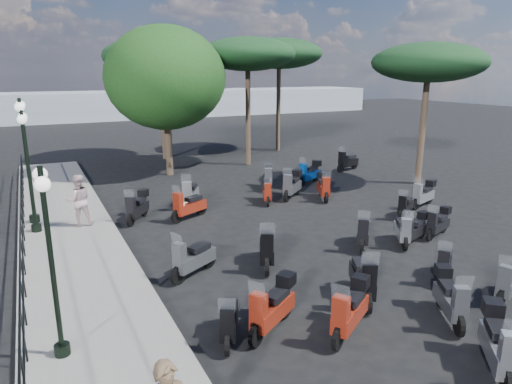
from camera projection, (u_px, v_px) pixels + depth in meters
name	position (u px, v px, depth m)	size (l,w,h in m)	color
ground	(320.00, 256.00, 13.47)	(120.00, 120.00, 0.00)	black
sidewalk	(75.00, 257.00, 13.24)	(3.00, 30.00, 0.15)	slate
railing	(22.00, 239.00, 12.29)	(0.04, 26.04, 1.10)	black
lamp_post_0	(50.00, 252.00, 8.02)	(0.29, 1.06, 3.61)	black
lamp_post_1	(28.00, 164.00, 14.54)	(0.32, 1.17, 3.97)	black
lamp_post_2	(26.00, 153.00, 15.43)	(0.34, 1.27, 4.29)	black
pedestrian_far	(79.00, 200.00, 15.50)	(0.87, 0.67, 1.78)	#C2A5A9
scooter_1	(272.00, 308.00, 9.48)	(1.55, 1.10, 1.39)	black
scooter_2	(229.00, 321.00, 9.18)	(0.83, 1.39, 1.20)	black
scooter_3	(193.00, 259.00, 12.04)	(1.56, 1.01, 1.39)	black
scooter_4	(190.00, 195.00, 18.19)	(1.10, 1.67, 1.49)	black
scooter_5	(137.00, 207.00, 16.52)	(1.13, 1.46, 1.35)	black
scooter_6	(499.00, 346.00, 8.14)	(1.32, 1.49, 1.45)	black
scooter_7	(450.00, 299.00, 9.91)	(1.02, 1.51, 1.34)	black
scooter_8	(363.00, 280.00, 10.78)	(1.05, 1.70, 1.49)	black
scooter_9	(267.00, 249.00, 12.66)	(1.02, 1.73, 1.49)	black
scooter_10	(189.00, 206.00, 16.71)	(1.63, 0.96, 1.41)	black
scooter_11	(267.00, 192.00, 18.83)	(0.80, 1.42, 1.20)	black
scooter_14	(444.00, 264.00, 11.88)	(1.31, 1.02, 1.24)	black
scooter_15	(363.00, 233.00, 14.06)	(1.19, 1.36, 1.36)	black
scooter_16	(323.00, 187.00, 19.35)	(0.93, 1.62, 1.38)	black
scooter_17	(269.00, 178.00, 21.03)	(1.02, 1.60, 1.39)	black
scooter_20	(509.00, 282.00, 10.80)	(1.54, 0.79, 1.29)	black
scooter_21	(402.00, 231.00, 14.28)	(0.98, 1.38, 1.27)	black
scooter_22	(292.00, 186.00, 19.50)	(1.51, 1.33, 1.46)	black
scooter_23	(310.00, 173.00, 21.98)	(1.65, 0.92, 1.39)	black
scooter_26	(438.00, 223.00, 14.95)	(1.46, 0.74, 1.21)	black
scooter_27	(405.00, 207.00, 16.96)	(1.32, 0.88, 1.19)	black
scooter_28	(423.00, 195.00, 18.25)	(1.61, 0.78, 1.33)	black
scooter_29	(347.00, 162.00, 24.85)	(1.75, 0.79, 1.43)	black
scooter_30	(415.00, 229.00, 14.40)	(1.46, 0.74, 1.21)	black
scooter_32	(350.00, 311.00, 9.36)	(1.55, 1.10, 1.39)	black
broadleaf_tree	(165.00, 78.00, 22.80)	(6.06, 6.06, 7.54)	#38281E
pine_0	(248.00, 55.00, 25.08)	(5.28, 5.28, 7.13)	#38281E
pine_1	(279.00, 54.00, 29.86)	(5.68, 5.68, 7.40)	#38281E
pine_2	(160.00, 57.00, 26.88)	(6.71, 6.71, 7.29)	#38281E
pine_3	(429.00, 63.00, 20.77)	(5.16, 5.16, 6.58)	#38281E
distant_hills	(97.00, 105.00, 52.00)	(70.00, 8.00, 3.00)	gray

